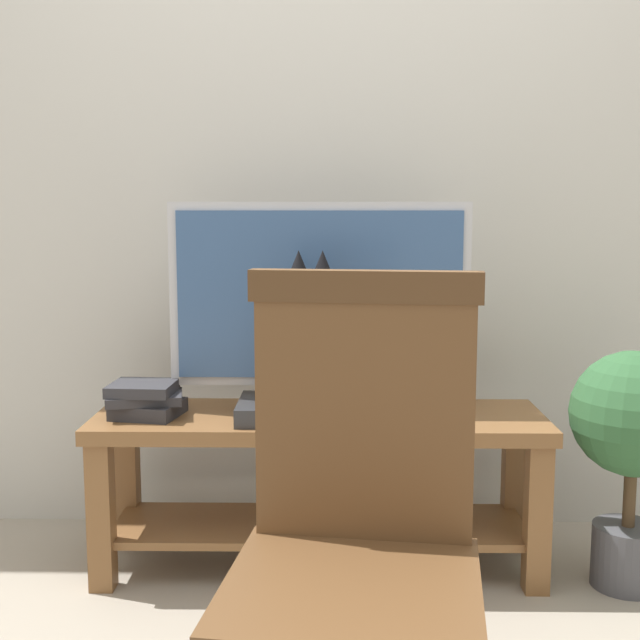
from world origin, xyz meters
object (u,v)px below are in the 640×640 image
object	(u,v)px
wooden_chair	(359,513)
potted_plant	(634,435)
cat	(312,345)
tv	(320,301)
book_stack	(147,400)
tv_stand	(320,461)
media_box	(312,409)

from	to	relation	value
wooden_chair	potted_plant	bearing A→B (deg)	47.53
cat	wooden_chair	bearing A→B (deg)	-83.58
tv	wooden_chair	size ratio (longest dim) A/B	0.92
tv	wooden_chair	xyz separation A→B (m)	(0.09, -1.07, -0.26)
cat	potted_plant	bearing A→B (deg)	-3.46
wooden_chair	tv	bearing A→B (deg)	94.55
book_stack	potted_plant	world-z (taller)	potted_plant
tv	potted_plant	xyz separation A→B (m)	(0.91, -0.17, -0.37)
cat	book_stack	bearing A→B (deg)	176.64
book_stack	tv_stand	bearing A→B (deg)	3.58
potted_plant	cat	bearing A→B (deg)	176.54
tv	potted_plant	size ratio (longest dim) A/B	1.29
cat	potted_plant	world-z (taller)	cat
tv	potted_plant	distance (m)	0.99
book_stack	potted_plant	xyz separation A→B (m)	(1.43, -0.09, -0.08)
tv	media_box	bearing A→B (deg)	-103.54
potted_plant	tv_stand	bearing A→B (deg)	172.59
tv_stand	media_box	size ratio (longest dim) A/B	3.15
wooden_chair	potted_plant	distance (m)	1.22
tv	book_stack	world-z (taller)	tv
tv_stand	wooden_chair	distance (m)	1.05
wooden_chair	media_box	bearing A→B (deg)	96.39
wooden_chair	book_stack	distance (m)	1.16
media_box	book_stack	size ratio (longest dim) A/B	1.78
cat	tv_stand	bearing A→B (deg)	70.12
tv_stand	cat	bearing A→B (deg)	-109.88
cat	wooden_chair	world-z (taller)	wooden_chair
media_box	cat	bearing A→B (deg)	-85.67
tv_stand	wooden_chair	bearing A→B (deg)	-85.22
cat	book_stack	xyz separation A→B (m)	(-0.50, 0.03, -0.17)
tv	media_box	size ratio (longest dim) A/B	2.10
tv	media_box	distance (m)	0.33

